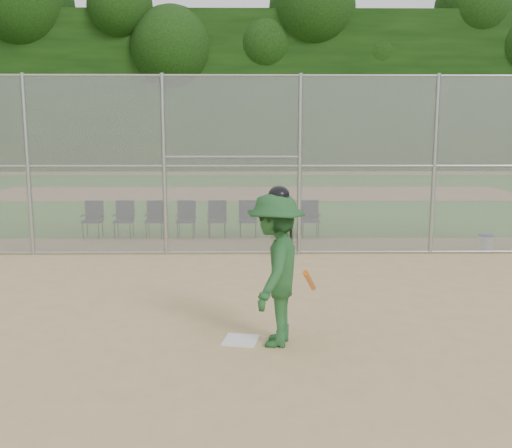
{
  "coord_description": "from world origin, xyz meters",
  "views": [
    {
      "loc": [
        -0.13,
        -7.65,
        2.74
      ],
      "look_at": [
        0.0,
        2.5,
        1.1
      ],
      "focal_mm": 40.0,
      "sensor_mm": 36.0,
      "label": 1
    }
  ],
  "objects_px": {
    "batter_at_plate": "(275,269)",
    "chair_0": "(92,220)",
    "home_plate": "(241,340)",
    "water_cooler": "(485,243)"
  },
  "relations": [
    {
      "from": "batter_at_plate",
      "to": "chair_0",
      "type": "relative_size",
      "value": 2.16
    },
    {
      "from": "batter_at_plate",
      "to": "chair_0",
      "type": "distance_m",
      "value": 8.79
    },
    {
      "from": "chair_0",
      "to": "batter_at_plate",
      "type": "bearing_deg",
      "value": -59.73
    },
    {
      "from": "chair_0",
      "to": "home_plate",
      "type": "bearing_deg",
      "value": -62.07
    },
    {
      "from": "home_plate",
      "to": "batter_at_plate",
      "type": "xyz_separation_m",
      "value": [
        0.45,
        -0.09,
        0.99
      ]
    },
    {
      "from": "home_plate",
      "to": "batter_at_plate",
      "type": "height_order",
      "value": "batter_at_plate"
    },
    {
      "from": "water_cooler",
      "to": "chair_0",
      "type": "relative_size",
      "value": 0.44
    },
    {
      "from": "home_plate",
      "to": "water_cooler",
      "type": "relative_size",
      "value": 1.05
    },
    {
      "from": "home_plate",
      "to": "water_cooler",
      "type": "bearing_deg",
      "value": 45.22
    },
    {
      "from": "batter_at_plate",
      "to": "water_cooler",
      "type": "xyz_separation_m",
      "value": [
        5.12,
        5.71,
        -0.79
      ]
    }
  ]
}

